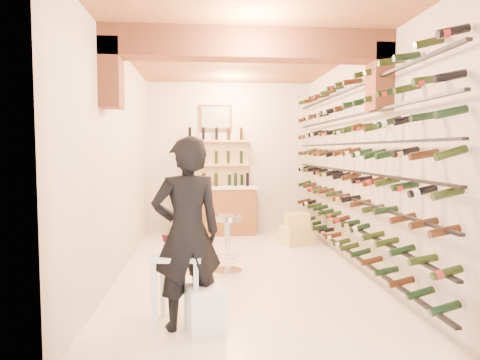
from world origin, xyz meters
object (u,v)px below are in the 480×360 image
(wine_rack, at_px, (344,164))
(back_counter, at_px, (216,209))
(crate_lower, at_px, (297,235))
(white_stool, at_px, (205,309))
(person, at_px, (187,233))
(tasting_table, at_px, (178,265))
(chrome_barstool, at_px, (228,239))

(wine_rack, relative_size, back_counter, 3.35)
(wine_rack, bearing_deg, crate_lower, 103.21)
(wine_rack, bearing_deg, white_stool, -134.29)
(wine_rack, bearing_deg, person, -137.77)
(person, xyz_separation_m, crate_lower, (1.89, 3.57, -0.77))
(wine_rack, relative_size, crate_lower, 10.05)
(white_stool, distance_m, crate_lower, 4.04)
(wine_rack, xyz_separation_m, white_stool, (-2.08, -2.13, -1.33))
(back_counter, distance_m, tasting_table, 4.61)
(tasting_table, xyz_separation_m, white_stool, (0.27, -0.19, -0.38))
(back_counter, bearing_deg, chrome_barstool, -88.34)
(back_counter, distance_m, chrome_barstool, 2.81)
(wine_rack, distance_m, crate_lower, 2.09)
(person, height_order, crate_lower, person)
(person, bearing_deg, chrome_barstool, -120.44)
(crate_lower, bearing_deg, person, -117.86)
(person, relative_size, crate_lower, 3.33)
(tasting_table, height_order, white_stool, tasting_table)
(white_stool, bearing_deg, tasting_table, 144.02)
(wine_rack, xyz_separation_m, person, (-2.25, -2.04, -0.60))
(wine_rack, distance_m, back_counter, 3.38)
(back_counter, height_order, tasting_table, back_counter)
(back_counter, relative_size, white_stool, 3.92)
(person, bearing_deg, back_counter, -110.68)
(back_counter, distance_m, person, 4.73)
(wine_rack, distance_m, person, 3.10)
(tasting_table, bearing_deg, back_counter, 89.86)
(white_stool, height_order, person, person)
(crate_lower, bearing_deg, tasting_table, -119.77)
(wine_rack, relative_size, white_stool, 13.13)
(chrome_barstool, bearing_deg, crate_lower, 50.59)
(wine_rack, height_order, white_stool, wine_rack)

